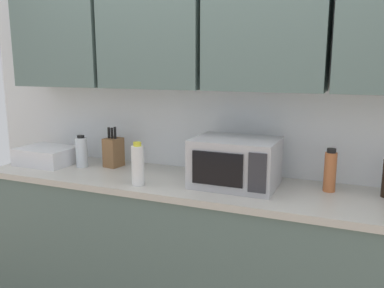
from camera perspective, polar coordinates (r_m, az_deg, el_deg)
The scene contains 8 objects.
wall_back_with_cabinets at distance 2.52m, azimuth 2.99°, elevation 10.97°, with size 3.71×0.38×2.60m.
counter_run at distance 2.57m, azimuth 0.92°, elevation -15.10°, with size 2.84×0.63×0.90m.
microwave at distance 2.31m, azimuth 6.25°, elevation -2.64°, with size 0.48×0.37×0.28m.
dish_rack at distance 3.01m, azimuth -20.12°, elevation -1.59°, with size 0.38×0.30×0.12m, color silver.
knife_block at distance 2.80m, azimuth -11.23°, elevation -1.10°, with size 0.12×0.13×0.28m.
bottle_white_jar at distance 2.33m, azimuth -7.80°, elevation -3.00°, with size 0.07×0.07×0.26m.
bottle_spice_jar at distance 2.33m, azimuth 19.25°, elevation -3.67°, with size 0.07×0.07×0.24m.
bottle_clear_tall at distance 2.84m, azimuth -15.61°, elevation -1.10°, with size 0.08×0.08×0.22m.
Camera 1 is at (0.86, -2.44, 1.59)m, focal length 37.08 mm.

